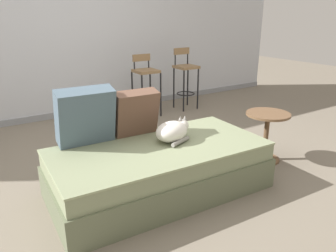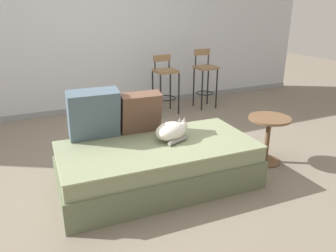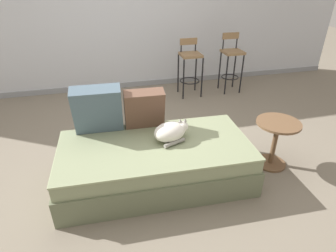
{
  "view_description": "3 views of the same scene",
  "coord_description": "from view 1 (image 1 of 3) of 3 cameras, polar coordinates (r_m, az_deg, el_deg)",
  "views": [
    {
      "loc": [
        -1.3,
        -2.55,
        1.46
      ],
      "look_at": [
        0.15,
        -0.3,
        0.54
      ],
      "focal_mm": 35.0,
      "sensor_mm": 36.0,
      "label": 1
    },
    {
      "loc": [
        -1.08,
        -2.93,
        1.61
      ],
      "look_at": [
        0.15,
        -0.3,
        0.54
      ],
      "focal_mm": 35.0,
      "sensor_mm": 36.0,
      "label": 2
    },
    {
      "loc": [
        -0.42,
        -2.56,
        1.85
      ],
      "look_at": [
        0.15,
        -0.3,
        0.54
      ],
      "focal_mm": 30.0,
      "sensor_mm": 36.0,
      "label": 3
    }
  ],
  "objects": [
    {
      "name": "cat",
      "position": [
        2.82,
        0.85,
        -0.87
      ],
      "size": [
        0.38,
        0.34,
        0.2
      ],
      "color": "white",
      "rests_on": "couch"
    },
    {
      "name": "couch",
      "position": [
        2.81,
        -1.48,
        -7.38
      ],
      "size": [
        1.85,
        0.97,
        0.42
      ],
      "color": "#636B50",
      "rests_on": "ground"
    },
    {
      "name": "bar_stool_near_window",
      "position": [
        4.86,
        -3.91,
        7.95
      ],
      "size": [
        0.33,
        0.33,
        0.9
      ],
      "color": "black",
      "rests_on": "ground"
    },
    {
      "name": "side_table",
      "position": [
        3.5,
        16.79,
        -0.62
      ],
      "size": [
        0.44,
        0.44,
        0.51
      ],
      "color": "brown",
      "rests_on": "ground"
    },
    {
      "name": "throw_pillow_corner",
      "position": [
        2.77,
        -14.2,
        1.67
      ],
      "size": [
        0.47,
        0.28,
        0.49
      ],
      "color": "#4C6070",
      "rests_on": "couch"
    },
    {
      "name": "wall_back_panel",
      "position": [
        4.98,
        -18.37,
        16.26
      ],
      "size": [
        8.0,
        0.1,
        2.6
      ],
      "primitive_type": "cube",
      "color": "silver",
      "rests_on": "ground"
    },
    {
      "name": "throw_pillow_middle",
      "position": [
        2.93,
        -5.66,
        2.36
      ],
      "size": [
        0.4,
        0.24,
        0.41
      ],
      "color": "brown",
      "rests_on": "couch"
    },
    {
      "name": "ground_plane",
      "position": [
        3.22,
        -5.2,
        -8.08
      ],
      "size": [
        16.0,
        16.0,
        0.0
      ],
      "primitive_type": "plane",
      "color": "slate",
      "rests_on": "ground"
    },
    {
      "name": "wall_baseboard_trim",
      "position": [
        5.12,
        -16.76,
        2.16
      ],
      "size": [
        8.0,
        0.02,
        0.09
      ],
      "primitive_type": "cube",
      "color": "gray",
      "rests_on": "ground"
    },
    {
      "name": "bar_stool_by_doorway",
      "position": [
        5.23,
        3.05,
        9.0
      ],
      "size": [
        0.32,
        0.32,
        0.95
      ],
      "color": "black",
      "rests_on": "ground"
    }
  ]
}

